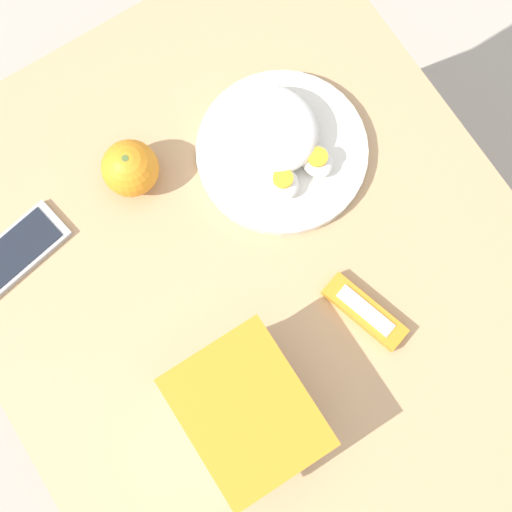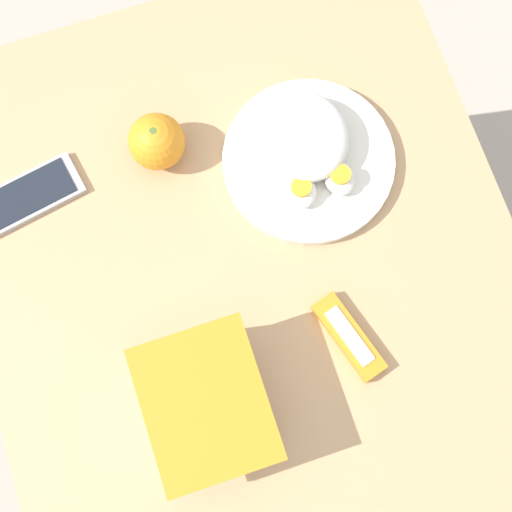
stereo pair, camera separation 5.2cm
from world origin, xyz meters
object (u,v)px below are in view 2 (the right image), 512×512
Objects in this scene: cell_phone at (29,196)px; food_container at (207,404)px; candy_bar at (349,337)px; orange_fruit at (157,142)px; rice_plate at (307,152)px.

food_container is at bearing -156.59° from cell_phone.
candy_bar is at bearing -82.73° from food_container.
orange_fruit reaches higher than rice_plate.
orange_fruit is 0.21m from rice_plate.
rice_plate is at bearing -39.54° from food_container.
orange_fruit is at bearing -6.40° from food_container.
orange_fruit is at bearing -88.14° from cell_phone.
food_container is 0.39m from cell_phone.
orange_fruit is at bearing 68.86° from rice_plate.
candy_bar is at bearing -153.89° from orange_fruit.
food_container is 0.37m from rice_plate.
food_container is 0.21m from candy_bar.
rice_plate is at bearing -6.83° from candy_bar.
food_container is at bearing 173.60° from orange_fruit.
rice_plate is (0.29, -0.24, -0.02)m from food_container.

